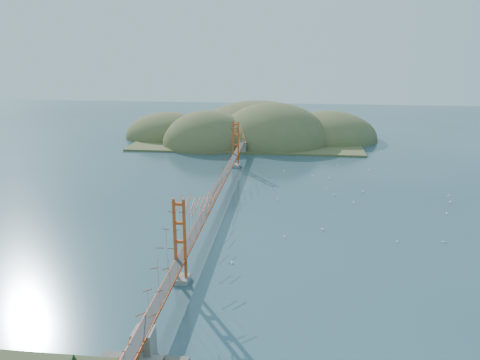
# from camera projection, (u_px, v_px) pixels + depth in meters

# --- Properties ---
(ground) EXTENTS (320.00, 320.00, 0.00)m
(ground) POSITION_uv_depth(u_px,v_px,m) (217.00, 206.00, 91.23)
(ground) COLOR #284551
(ground) RESTS_ON ground
(bridge) EXTENTS (2.20, 94.40, 12.00)m
(bridge) POSITION_uv_depth(u_px,v_px,m) (217.00, 171.00, 89.41)
(bridge) COLOR gray
(bridge) RESTS_ON ground
(far_headlands) EXTENTS (84.00, 58.00, 25.00)m
(far_headlands) POSITION_uv_depth(u_px,v_px,m) (256.00, 138.00, 156.25)
(far_headlands) COLOR brown
(far_headlands) RESTS_ON ground
(sailboat_15) EXTENTS (0.48, 0.56, 0.64)m
(sailboat_15) POSITION_uv_depth(u_px,v_px,m) (337.00, 165.00, 120.67)
(sailboat_15) COLOR white
(sailboat_15) RESTS_ON ground
(sailboat_16) EXTENTS (0.68, 0.68, 0.73)m
(sailboat_16) POSITION_uv_depth(u_px,v_px,m) (329.00, 178.00, 109.38)
(sailboat_16) COLOR white
(sailboat_16) RESTS_ON ground
(sailboat_1) EXTENTS (0.70, 0.70, 0.73)m
(sailboat_1) POSITION_uv_depth(u_px,v_px,m) (322.00, 229.00, 79.79)
(sailboat_1) COLOR white
(sailboat_1) RESTS_ON ground
(sailboat_5) EXTENTS (0.61, 0.64, 0.72)m
(sailboat_5) POSITION_uv_depth(u_px,v_px,m) (447.00, 213.00, 87.17)
(sailboat_5) COLOR white
(sailboat_5) RESTS_ON ground
(sailboat_2) EXTENTS (0.55, 0.54, 0.62)m
(sailboat_2) POSITION_uv_depth(u_px,v_px,m) (444.00, 241.00, 74.84)
(sailboat_2) COLOR white
(sailboat_2) RESTS_ON ground
(sailboat_4) EXTENTS (0.45, 0.51, 0.57)m
(sailboat_4) POSITION_uv_depth(u_px,v_px,m) (354.00, 202.00, 93.28)
(sailboat_4) COLOR white
(sailboat_4) RESTS_ON ground
(sailboat_7) EXTENTS (0.58, 0.58, 0.62)m
(sailboat_7) POSITION_uv_depth(u_px,v_px,m) (327.00, 189.00, 101.53)
(sailboat_7) COLOR white
(sailboat_7) RESTS_ON ground
(sailboat_14) EXTENTS (0.57, 0.57, 0.62)m
(sailboat_14) POSITION_uv_depth(u_px,v_px,m) (397.00, 241.00, 74.93)
(sailboat_14) COLOR white
(sailboat_14) RESTS_ON ground
(sailboat_8) EXTENTS (0.64, 0.64, 0.67)m
(sailboat_8) POSITION_uv_depth(u_px,v_px,m) (363.00, 191.00, 99.74)
(sailboat_8) COLOR white
(sailboat_8) RESTS_ON ground
(sailboat_3) EXTENTS (0.59, 0.49, 0.68)m
(sailboat_3) POSITION_uv_depth(u_px,v_px,m) (334.00, 194.00, 97.79)
(sailboat_3) COLOR white
(sailboat_3) RESTS_ON ground
(sailboat_17) EXTENTS (0.52, 0.43, 0.60)m
(sailboat_17) POSITION_uv_depth(u_px,v_px,m) (449.00, 196.00, 97.00)
(sailboat_17) COLOR white
(sailboat_17) RESTS_ON ground
(sailboat_11) EXTENTS (0.69, 0.69, 0.75)m
(sailboat_11) POSITION_uv_depth(u_px,v_px,m) (450.00, 202.00, 93.33)
(sailboat_11) COLOR white
(sailboat_11) RESTS_ON ground
(sailboat_12) EXTENTS (0.52, 0.45, 0.60)m
(sailboat_12) POSITION_uv_depth(u_px,v_px,m) (284.00, 171.00, 115.78)
(sailboat_12) COLOR white
(sailboat_12) RESTS_ON ground
(sailboat_6) EXTENTS (0.51, 0.51, 0.56)m
(sailboat_6) POSITION_uv_depth(u_px,v_px,m) (285.00, 236.00, 76.88)
(sailboat_6) COLOR white
(sailboat_6) RESTS_ON ground
(sailboat_10) EXTENTS (0.49, 0.59, 0.69)m
(sailboat_10) POSITION_uv_depth(u_px,v_px,m) (232.00, 262.00, 67.79)
(sailboat_10) COLOR white
(sailboat_10) RESTS_ON ground
(sailboat_0) EXTENTS (0.42, 0.51, 0.59)m
(sailboat_0) POSITION_uv_depth(u_px,v_px,m) (278.00, 199.00, 95.08)
(sailboat_0) COLOR white
(sailboat_0) RESTS_ON ground
(sailboat_extra_0) EXTENTS (0.68, 0.68, 0.71)m
(sailboat_extra_0) POSITION_uv_depth(u_px,v_px,m) (369.00, 170.00, 116.72)
(sailboat_extra_0) COLOR white
(sailboat_extra_0) RESTS_ON ground
(sailboat_extra_1) EXTENTS (0.61, 0.64, 0.72)m
(sailboat_extra_1) POSITION_uv_depth(u_px,v_px,m) (312.00, 176.00, 111.30)
(sailboat_extra_1) COLOR white
(sailboat_extra_1) RESTS_ON ground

